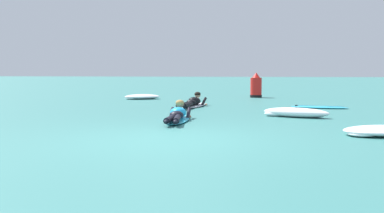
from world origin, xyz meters
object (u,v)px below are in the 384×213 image
Objects in this scene: channel_marker_buoy at (256,87)px; drifting_surfboard at (319,107)px; surfer_far at (193,103)px; surfer_near at (178,116)px.

drifting_surfboard is at bearing -69.02° from channel_marker_buoy.
surfer_far is 1.34× the size of drifting_surfboard.
channel_marker_buoy reaches higher than surfer_near.
channel_marker_buoy is (-2.04, 5.31, 0.43)m from drifting_surfboard.
surfer_far is (-0.19, 4.05, 0.00)m from surfer_near.
drifting_surfboard is 1.68× the size of channel_marker_buoy.
surfer_near is 1.37× the size of drifting_surfboard.
surfer_far is 2.25× the size of channel_marker_buoy.
surfer_far is at bearing -177.85° from drifting_surfboard.
surfer_near and surfer_far have the same top height.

